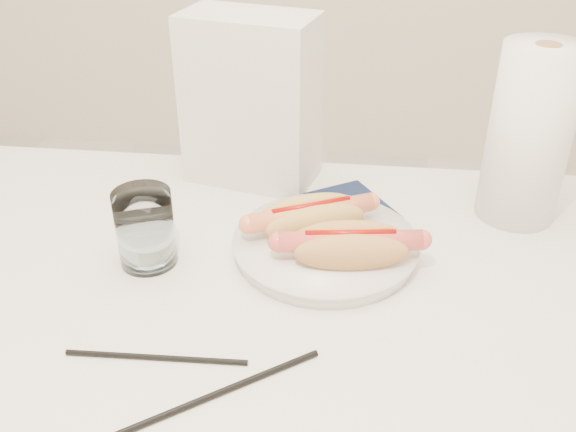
# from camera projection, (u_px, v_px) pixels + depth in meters

# --- Properties ---
(table) EXTENTS (1.20, 0.80, 0.75)m
(table) POSITION_uv_depth(u_px,v_px,m) (247.00, 337.00, 0.84)
(table) COLOR silver
(table) RESTS_ON ground
(plate) EXTENTS (0.25, 0.25, 0.02)m
(plate) POSITION_uv_depth(u_px,v_px,m) (325.00, 247.00, 0.89)
(plate) COLOR white
(plate) RESTS_ON table
(hotdog_left) EXTENTS (0.18, 0.13, 0.05)m
(hotdog_left) POSITION_uv_depth(u_px,v_px,m) (311.00, 218.00, 0.89)
(hotdog_left) COLOR tan
(hotdog_left) RESTS_ON plate
(hotdog_right) EXTENTS (0.19, 0.09, 0.05)m
(hotdog_right) POSITION_uv_depth(u_px,v_px,m) (350.00, 246.00, 0.83)
(hotdog_right) COLOR tan
(hotdog_right) RESTS_ON plate
(water_glass) EXTENTS (0.08, 0.08, 0.11)m
(water_glass) POSITION_uv_depth(u_px,v_px,m) (145.00, 228.00, 0.85)
(water_glass) COLOR silver
(water_glass) RESTS_ON table
(chopstick_near) EXTENTS (0.21, 0.01, 0.01)m
(chopstick_near) POSITION_uv_depth(u_px,v_px,m) (156.00, 357.00, 0.72)
(chopstick_near) COLOR black
(chopstick_near) RESTS_ON table
(chopstick_far) EXTENTS (0.19, 0.14, 0.01)m
(chopstick_far) POSITION_uv_depth(u_px,v_px,m) (223.00, 391.00, 0.67)
(chopstick_far) COLOR black
(chopstick_far) RESTS_ON table
(napkin_box) EXTENTS (0.23, 0.16, 0.27)m
(napkin_box) POSITION_uv_depth(u_px,v_px,m) (251.00, 101.00, 1.02)
(napkin_box) COLOR silver
(napkin_box) RESTS_ON table
(navy_napkin) EXTENTS (0.19, 0.19, 0.01)m
(navy_napkin) POSITION_uv_depth(u_px,v_px,m) (343.00, 209.00, 0.99)
(navy_napkin) COLOR #121C3A
(navy_napkin) RESTS_ON table
(paper_towel_roll) EXTENTS (0.13, 0.13, 0.26)m
(paper_towel_roll) POSITION_uv_depth(u_px,v_px,m) (529.00, 135.00, 0.92)
(paper_towel_roll) COLOR white
(paper_towel_roll) RESTS_ON table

